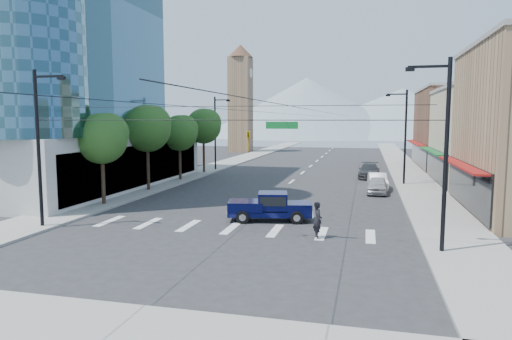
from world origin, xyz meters
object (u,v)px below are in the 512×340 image
(pedestrian, at_px, (318,220))
(parked_car_mid, at_px, (378,181))
(parked_car_far, at_px, (369,171))
(pickup_truck, at_px, (269,206))
(parked_car_near, at_px, (377,185))

(pedestrian, xyz_separation_m, parked_car_mid, (3.44, 18.42, -0.25))
(parked_car_mid, relative_size, parked_car_far, 0.82)
(pedestrian, height_order, parked_car_mid, pedestrian)
(pickup_truck, bearing_deg, pedestrian, -57.78)
(pedestrian, bearing_deg, parked_car_near, -33.21)
(pickup_truck, relative_size, parked_car_far, 1.03)
(pickup_truck, height_order, parked_car_far, pickup_truck)
(parked_car_near, bearing_deg, parked_car_mid, 91.00)
(pedestrian, height_order, parked_car_near, pedestrian)
(parked_car_near, xyz_separation_m, parked_car_far, (-0.65, 10.63, 0.07))
(parked_car_near, distance_m, parked_car_mid, 2.60)
(pedestrian, bearing_deg, parked_car_far, -27.06)
(pickup_truck, bearing_deg, parked_car_mid, 54.18)
(parked_car_far, bearing_deg, parked_car_near, -84.94)
(pedestrian, bearing_deg, pickup_truck, 22.43)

